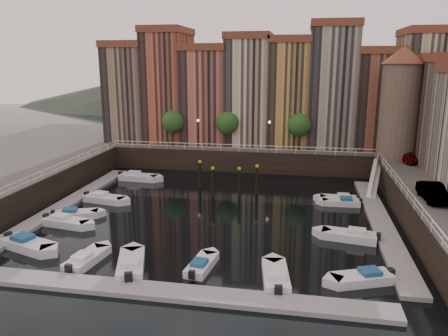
% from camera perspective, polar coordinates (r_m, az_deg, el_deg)
% --- Properties ---
extents(ground, '(200.00, 200.00, 0.00)m').
position_cam_1_polar(ground, '(45.50, -1.04, -5.59)').
color(ground, black).
rests_on(ground, ground).
extents(quay_far, '(80.00, 20.00, 3.00)m').
position_cam_1_polar(quay_far, '(69.94, 3.16, 2.57)').
color(quay_far, black).
rests_on(quay_far, ground).
extents(dock_left, '(2.00, 28.00, 0.35)m').
position_cam_1_polar(dock_left, '(50.21, -19.78, -4.34)').
color(dock_left, gray).
rests_on(dock_left, ground).
extents(dock_right, '(2.00, 28.00, 0.35)m').
position_cam_1_polar(dock_right, '(44.37, 19.81, -6.72)').
color(dock_right, gray).
rests_on(dock_right, ground).
extents(dock_near, '(30.00, 2.00, 0.35)m').
position_cam_1_polar(dock_near, '(30.40, -7.62, -15.75)').
color(dock_near, gray).
rests_on(dock_near, ground).
extents(mountains, '(145.00, 100.00, 18.00)m').
position_cam_1_polar(mountains, '(152.39, 7.93, 10.98)').
color(mountains, '#2D382D').
rests_on(mountains, ground).
extents(far_terrace, '(48.70, 10.30, 17.50)m').
position_cam_1_polar(far_terrace, '(65.90, 5.89, 10.13)').
color(far_terrace, '#876E56').
rests_on(far_terrace, quay_far).
extents(corner_tower, '(5.20, 5.20, 13.80)m').
position_cam_1_polar(corner_tower, '(57.93, 21.96, 7.96)').
color(corner_tower, '#6B5B4C').
rests_on(corner_tower, quay_right).
extents(promenade_trees, '(21.20, 3.20, 5.20)m').
position_cam_1_polar(promenade_trees, '(61.66, 1.06, 5.86)').
color(promenade_trees, black).
rests_on(promenade_trees, quay_far).
extents(street_lamps, '(10.36, 0.36, 4.18)m').
position_cam_1_polar(street_lamps, '(60.73, 1.22, 5.08)').
color(street_lamps, black).
rests_on(street_lamps, quay_far).
extents(railings, '(36.08, 34.04, 0.52)m').
position_cam_1_polar(railings, '(49.04, 0.06, 0.46)').
color(railings, white).
rests_on(railings, ground).
extents(gangway, '(2.78, 8.32, 3.73)m').
position_cam_1_polar(gangway, '(54.39, 19.10, -1.00)').
color(gangway, white).
rests_on(gangway, ground).
extents(mooring_pilings, '(7.38, 3.31, 3.78)m').
position_cam_1_polar(mooring_pilings, '(50.63, 0.39, -1.61)').
color(mooring_pilings, black).
rests_on(mooring_pilings, ground).
extents(boat_left_0, '(5.33, 3.34, 1.20)m').
position_cam_1_polar(boat_left_0, '(39.94, -24.27, -9.09)').
color(boat_left_0, silver).
rests_on(boat_left_0, ground).
extents(boat_left_1, '(4.89, 2.38, 1.10)m').
position_cam_1_polar(boat_left_1, '(43.99, -19.97, -6.64)').
color(boat_left_1, silver).
rests_on(boat_left_1, ground).
extents(boat_left_2, '(4.54, 2.91, 1.02)m').
position_cam_1_polar(boat_left_2, '(45.94, -18.88, -5.71)').
color(boat_left_2, silver).
rests_on(boat_left_2, ground).
extents(boat_left_3, '(5.04, 2.53, 1.13)m').
position_cam_1_polar(boat_left_3, '(49.91, -15.38, -3.87)').
color(boat_left_3, silver).
rests_on(boat_left_3, ground).
extents(boat_left_4, '(5.30, 2.16, 1.21)m').
position_cam_1_polar(boat_left_4, '(57.92, -11.21, -1.16)').
color(boat_left_4, silver).
rests_on(boat_left_4, ground).
extents(boat_right_0, '(4.63, 3.11, 1.05)m').
position_cam_1_polar(boat_right_0, '(32.93, 17.74, -13.53)').
color(boat_right_0, silver).
rests_on(boat_right_0, ground).
extents(boat_right_1, '(5.03, 2.55, 1.13)m').
position_cam_1_polar(boat_right_1, '(39.81, 16.18, -8.49)').
color(boat_right_1, silver).
rests_on(boat_right_1, ground).
extents(boat_right_3, '(4.20, 1.67, 0.96)m').
position_cam_1_polar(boat_right_3, '(48.78, 15.15, -4.33)').
color(boat_right_3, silver).
rests_on(boat_right_3, ground).
extents(boat_right_4, '(4.22, 1.60, 0.97)m').
position_cam_1_polar(boat_right_4, '(49.92, 14.83, -3.89)').
color(boat_right_4, silver).
rests_on(boat_right_4, ground).
extents(boat_near_0, '(2.20, 4.60, 1.03)m').
position_cam_1_polar(boat_near_0, '(35.77, -17.54, -11.26)').
color(boat_near_0, silver).
rests_on(boat_near_0, ground).
extents(boat_near_1, '(3.32, 5.27, 1.19)m').
position_cam_1_polar(boat_near_1, '(33.89, -12.06, -12.25)').
color(boat_near_1, silver).
rests_on(boat_near_1, ground).
extents(boat_near_2, '(1.97, 4.19, 0.94)m').
position_cam_1_polar(boat_near_2, '(33.34, -2.97, -12.55)').
color(boat_near_2, silver).
rests_on(boat_near_2, ground).
extents(boat_near_3, '(2.39, 4.96, 1.12)m').
position_cam_1_polar(boat_near_3, '(31.78, 6.76, -13.92)').
color(boat_near_3, silver).
rests_on(boat_near_3, ground).
extents(car_a, '(2.82, 4.51, 1.43)m').
position_cam_1_polar(car_a, '(57.47, 22.77, 1.29)').
color(car_a, gray).
rests_on(car_a, quay_right).
extents(car_b, '(1.91, 4.77, 1.54)m').
position_cam_1_polar(car_b, '(42.69, 25.62, -2.99)').
color(car_b, gray).
rests_on(car_b, quay_right).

